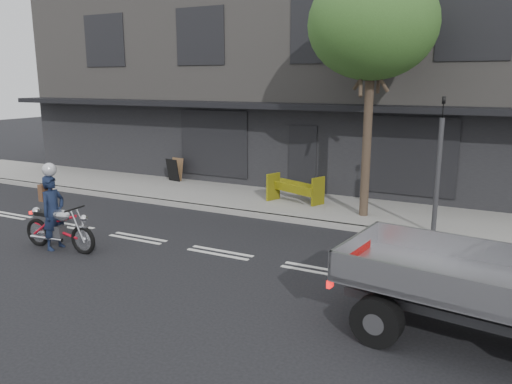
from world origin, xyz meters
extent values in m
plane|color=black|center=(0.00, 0.00, 0.00)|extent=(80.00, 80.00, 0.00)
cube|color=gray|center=(0.00, 4.70, 0.07)|extent=(32.00, 3.20, 0.15)
cube|color=gray|center=(0.00, 3.10, 0.07)|extent=(32.00, 0.20, 0.15)
cube|color=slate|center=(0.00, 11.30, 4.00)|extent=(26.00, 10.00, 8.00)
cylinder|color=#382B21|center=(2.20, 4.20, 2.00)|extent=(0.24, 0.24, 4.00)
ellipsoid|color=#30501E|center=(2.20, 4.20, 5.30)|extent=(3.40, 3.40, 2.89)
cylinder|color=#2D2D30|center=(4.20, 3.35, 1.50)|extent=(0.12, 0.12, 3.00)
imported|color=black|center=(4.20, 3.35, 3.25)|extent=(0.08, 0.10, 0.50)
torus|color=black|center=(-4.15, -1.50, 0.32)|extent=(0.68, 0.13, 0.68)
torus|color=black|center=(-2.75, -1.44, 0.32)|extent=(0.68, 0.13, 0.68)
cube|color=#2D2D30|center=(-3.51, -1.48, 0.43)|extent=(0.36, 0.25, 0.28)
ellipsoid|color=#BBBCC0|center=(-3.35, -1.47, 0.84)|extent=(0.56, 0.34, 0.28)
cube|color=black|center=(-3.83, -1.49, 0.82)|extent=(0.55, 0.26, 0.09)
cylinder|color=black|center=(-2.93, -1.45, 1.04)|extent=(0.06, 0.61, 0.04)
imported|color=#121B32|center=(-3.60, -1.47, 0.87)|extent=(0.44, 0.65, 1.75)
cylinder|color=black|center=(4.18, -2.43, 0.38)|extent=(0.80, 0.38, 0.77)
cylinder|color=black|center=(4.40, -0.72, 0.38)|extent=(0.80, 0.38, 0.77)
cube|color=#2D2D30|center=(5.89, -1.78, 0.56)|extent=(4.75, 1.60, 0.14)
cube|color=#99999D|center=(5.04, -1.67, 0.93)|extent=(3.26, 2.34, 0.10)
camera|label=1|loc=(5.66, -9.30, 3.87)|focal=35.00mm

